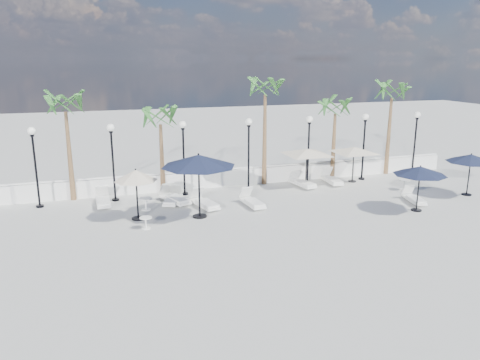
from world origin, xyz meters
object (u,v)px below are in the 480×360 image
object	(u,v)px
parasol_navy_mid	(420,171)
parasol_navy_right	(471,158)
lounger_7	(414,198)
parasol_cream_sq_b	(354,147)
lounger_4	(252,201)
parasol_cream_sq_a	(307,149)
lounger_2	(175,198)
lounger_0	(103,200)
parasol_navy_left	(199,161)
parasol_cream_small	(136,176)
lounger_3	(204,202)
lounger_6	(302,182)
lounger_5	(332,179)
lounger_1	(173,198)

from	to	relation	value
parasol_navy_mid	parasol_navy_right	xyz separation A→B (m)	(4.17, 1.38, 0.04)
lounger_7	parasol_cream_sq_b	world-z (taller)	parasol_cream_sq_b
parasol_navy_right	lounger_4	bearing A→B (deg)	171.85
lounger_7	parasol_cream_sq_a	xyz separation A→B (m)	(-3.73, 4.45, 1.85)
lounger_2	parasol_cream_sq_a	size ratio (longest dim) A/B	0.47
lounger_0	lounger_7	size ratio (longest dim) A/B	1.08
lounger_7	parasol_navy_left	bearing A→B (deg)	-173.08
parasol_navy_right	parasol_cream_small	distance (m)	16.69
lounger_2	parasol_navy_mid	world-z (taller)	parasol_navy_mid
lounger_2	lounger_3	size ratio (longest dim) A/B	1.01
lounger_0	parasol_navy_mid	xyz separation A→B (m)	(13.87, -5.32, 1.65)
parasol_navy_right	parasol_cream_small	bearing A→B (deg)	175.41
lounger_3	parasol_cream_sq_a	world-z (taller)	parasol_cream_sq_a
lounger_6	parasol_navy_mid	distance (m)	6.60
parasol_cream_small	lounger_6	bearing A→B (deg)	16.76
lounger_6	parasol_navy_left	distance (m)	7.70
lounger_5	parasol_cream_small	xyz separation A→B (m)	(-11.09, -2.89, 1.72)
lounger_5	parasol_cream_sq_b	distance (m)	2.19
parasol_navy_left	lounger_7	bearing A→B (deg)	-5.60
lounger_4	parasol_navy_mid	distance (m)	7.85
lounger_3	parasol_navy_left	bearing A→B (deg)	-126.14
lounger_0	parasol_navy_right	world-z (taller)	parasol_navy_right
parasol_navy_left	parasol_cream_small	distance (m)	2.77
lounger_1	parasol_navy_mid	size ratio (longest dim) A/B	0.81
lounger_0	lounger_3	size ratio (longest dim) A/B	0.93
lounger_6	parasol_cream_sq_a	xyz separation A→B (m)	(0.26, 0.10, 1.83)
lounger_1	lounger_3	bearing A→B (deg)	-17.70
lounger_1	lounger_6	world-z (taller)	lounger_6
lounger_7	parasol_navy_mid	xyz separation A→B (m)	(-0.72, -1.15, 1.68)
lounger_2	lounger_6	xyz separation A→B (m)	(7.25, 0.85, -0.01)
parasol_navy_right	parasol_cream_sq_b	bearing A→B (deg)	135.21
parasol_navy_left	parasol_cream_sq_b	world-z (taller)	parasol_navy_left
lounger_0	parasol_navy_mid	world-z (taller)	parasol_navy_mid
lounger_6	parasol_navy_mid	world-z (taller)	parasol_navy_mid
lounger_7	parasol_cream_sq_b	size ratio (longest dim) A/B	0.43
lounger_2	parasol_navy_right	xyz separation A→B (m)	(14.68, -3.26, 1.68)
lounger_3	parasol_cream_small	world-z (taller)	parasol_cream_small
lounger_1	lounger_3	size ratio (longest dim) A/B	0.92
parasol_navy_left	parasol_cream_small	bearing A→B (deg)	168.44
lounger_1	parasol_navy_mid	xyz separation A→B (m)	(10.60, -4.60, 1.67)
lounger_0	lounger_7	world-z (taller)	lounger_0
lounger_1	parasol_cream_sq_b	size ratio (longest dim) A/B	0.45
lounger_4	lounger_5	bearing A→B (deg)	19.19
lounger_1	lounger_5	xyz separation A→B (m)	(9.22, 1.01, 0.01)
lounger_5	parasol_navy_mid	xyz separation A→B (m)	(1.38, -5.61, 1.66)
lounger_2	parasol_navy_left	xyz separation A→B (m)	(0.69, -2.47, 2.30)
lounger_2	parasol_cream_sq_a	bearing A→B (deg)	-14.38
lounger_2	lounger_5	size ratio (longest dim) A/B	1.09
parasol_navy_left	parasol_navy_right	distance (m)	14.03
lounger_0	parasol_cream_small	distance (m)	3.41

